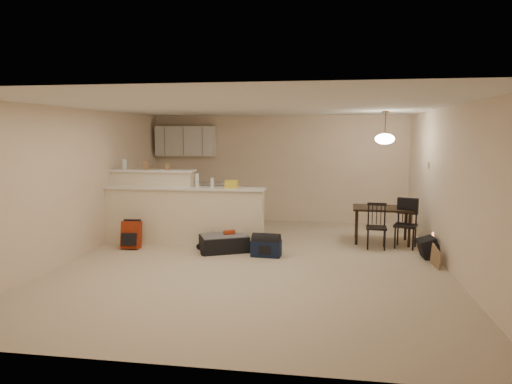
% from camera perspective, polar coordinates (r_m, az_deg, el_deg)
% --- Properties ---
extents(room, '(7.00, 7.02, 2.50)m').
position_cam_1_polar(room, '(7.36, -0.05, 0.84)').
color(room, beige).
rests_on(room, ground).
extents(breakfast_bar, '(3.08, 0.58, 1.39)m').
position_cam_1_polar(breakfast_bar, '(8.82, -10.44, -2.41)').
color(breakfast_bar, '#EFE2C1').
rests_on(breakfast_bar, ground).
extents(upper_cabinets, '(1.40, 0.34, 0.70)m').
position_cam_1_polar(upper_cabinets, '(11.06, -8.80, 6.31)').
color(upper_cabinets, white).
rests_on(upper_cabinets, room).
extents(kitchen_counter, '(1.80, 0.60, 0.90)m').
position_cam_1_polar(kitchen_counter, '(10.99, -7.86, -1.27)').
color(kitchen_counter, white).
rests_on(kitchen_counter, ground).
extents(thermostat, '(0.02, 0.12, 0.12)m').
position_cam_1_polar(thermostat, '(8.99, 20.72, 3.15)').
color(thermostat, beige).
rests_on(thermostat, room).
extents(jar, '(0.10, 0.10, 0.20)m').
position_cam_1_polar(jar, '(9.21, -16.12, 3.36)').
color(jar, silver).
rests_on(jar, breakfast_bar).
extents(cereal_box, '(0.10, 0.07, 0.16)m').
position_cam_1_polar(cereal_box, '(9.04, -13.57, 3.25)').
color(cereal_box, '#8E6C49').
rests_on(cereal_box, breakfast_bar).
extents(small_box, '(0.08, 0.06, 0.12)m').
position_cam_1_polar(small_box, '(8.89, -10.97, 3.12)').
color(small_box, '#8E6C49').
rests_on(small_box, breakfast_bar).
extents(bottle_a, '(0.07, 0.07, 0.26)m').
position_cam_1_polar(bottle_a, '(8.50, -7.39, 1.45)').
color(bottle_a, silver).
rests_on(bottle_a, breakfast_bar).
extents(bottle_b, '(0.06, 0.06, 0.18)m').
position_cam_1_polar(bottle_b, '(8.43, -5.50, 1.16)').
color(bottle_b, silver).
rests_on(bottle_b, breakfast_bar).
extents(bag_lump, '(0.22, 0.18, 0.14)m').
position_cam_1_polar(bag_lump, '(8.35, -3.09, 0.99)').
color(bag_lump, '#8E6C49').
rests_on(bag_lump, breakfast_bar).
extents(dining_table, '(1.13, 0.78, 0.68)m').
position_cam_1_polar(dining_table, '(9.04, 15.49, -2.37)').
color(dining_table, black).
rests_on(dining_table, ground).
extents(pendant_lamp, '(0.36, 0.36, 0.62)m').
position_cam_1_polar(pendant_lamp, '(8.92, 15.80, 6.47)').
color(pendant_lamp, brown).
rests_on(pendant_lamp, room).
extents(dining_chair_near, '(0.39, 0.37, 0.82)m').
position_cam_1_polar(dining_chair_near, '(8.56, 14.83, -4.17)').
color(dining_chair_near, black).
rests_on(dining_chair_near, ground).
extents(dining_chair_far, '(0.48, 0.47, 0.88)m').
position_cam_1_polar(dining_chair_far, '(8.76, 18.21, -3.83)').
color(dining_chair_far, black).
rests_on(dining_chair_far, ground).
extents(suitcase, '(0.97, 0.83, 0.28)m').
position_cam_1_polar(suitcase, '(8.17, -4.02, -6.44)').
color(suitcase, black).
rests_on(suitcase, ground).
extents(red_backpack, '(0.35, 0.23, 0.50)m').
position_cam_1_polar(red_backpack, '(8.64, -15.32, -5.19)').
color(red_backpack, '#982A11').
rests_on(red_backpack, ground).
extents(navy_duffel, '(0.51, 0.30, 0.27)m').
position_cam_1_polar(navy_duffel, '(7.83, 1.29, -7.05)').
color(navy_duffel, '#101B35').
rests_on(navy_duffel, ground).
extents(black_daypack, '(0.28, 0.39, 0.33)m').
position_cam_1_polar(black_daypack, '(8.25, 20.73, -6.56)').
color(black_daypack, black).
rests_on(black_daypack, ground).
extents(cardboard_sheet, '(0.06, 0.41, 0.31)m').
position_cam_1_polar(cardboard_sheet, '(7.75, 21.55, -7.59)').
color(cardboard_sheet, '#8E6C49').
rests_on(cardboard_sheet, ground).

